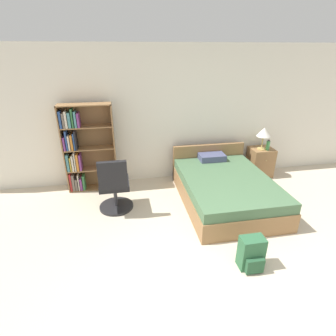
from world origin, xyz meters
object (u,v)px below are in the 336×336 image
(bookshelf, at_px, (83,149))
(table_lamp, at_px, (264,133))
(bed, at_px, (224,188))
(water_bottle, at_px, (268,145))
(office_chair, at_px, (114,187))
(nightstand, at_px, (260,162))
(backpack_green, at_px, (251,254))

(bookshelf, relative_size, table_lamp, 3.57)
(bed, distance_m, water_bottle, 1.48)
(bed, height_order, water_bottle, water_bottle)
(water_bottle, bearing_deg, office_chair, -166.42)
(nightstand, distance_m, table_lamp, 0.66)
(office_chair, relative_size, backpack_green, 2.26)
(bookshelf, relative_size, nightstand, 2.70)
(table_lamp, bearing_deg, bookshelf, 178.85)
(nightstand, relative_size, backpack_green, 1.41)
(bookshelf, height_order, table_lamp, bookshelf)
(table_lamp, relative_size, backpack_green, 1.06)
(office_chair, bearing_deg, bookshelf, 121.92)
(table_lamp, xyz_separation_m, backpack_green, (-1.35, -2.39, -0.75))
(bookshelf, bearing_deg, water_bottle, -2.15)
(bookshelf, distance_m, water_bottle, 3.64)
(bed, height_order, nightstand, bed)
(nightstand, distance_m, water_bottle, 0.42)
(table_lamp, bearing_deg, water_bottle, -34.70)
(bookshelf, height_order, bed, bookshelf)
(nightstand, bearing_deg, water_bottle, -63.43)
(bed, bearing_deg, table_lamp, 36.90)
(water_bottle, bearing_deg, bookshelf, 177.85)
(bed, bearing_deg, office_chair, 179.63)
(water_bottle, height_order, backpack_green, water_bottle)
(office_chair, relative_size, nightstand, 1.61)
(bed, height_order, office_chair, office_chair)
(bookshelf, xyz_separation_m, backpack_green, (2.19, -2.47, -0.61))
(bed, xyz_separation_m, office_chair, (-1.89, 0.01, 0.18))
(bookshelf, bearing_deg, backpack_green, -48.44)
(backpack_green, bearing_deg, table_lamp, 60.55)
(office_chair, distance_m, nightstand, 3.15)
(nightstand, distance_m, backpack_green, 2.81)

